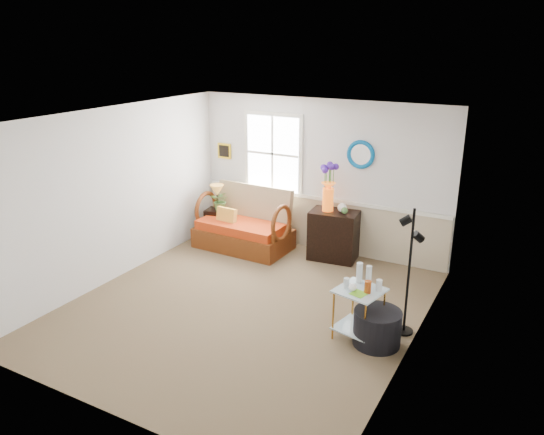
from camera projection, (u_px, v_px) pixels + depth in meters
The scene contains 19 objects.
floor at pixel (245, 307), 7.31m from camera, with size 4.50×5.00×0.01m, color brown.
ceiling at pixel (241, 118), 6.47m from camera, with size 4.50×5.00×0.01m, color white.
walls at pixel (243, 218), 6.89m from camera, with size 4.51×5.01×2.60m.
wainscot at pixel (318, 224), 9.22m from camera, with size 4.46×0.02×0.90m, color tan.
chair_rail at pixel (319, 198), 9.06m from camera, with size 4.46×0.04×0.06m, color white.
window at pixel (273, 154), 9.25m from camera, with size 1.14×0.06×1.44m, color white, non-canonical shape.
picture at pixel (224, 151), 9.74m from camera, with size 0.28×0.03×0.28m, color #BC9719.
mirror at pixel (361, 154), 8.49m from camera, with size 0.47×0.47×0.07m, color #0867A9.
loveseat at pixel (243, 219), 9.21m from camera, with size 1.62×0.92×1.06m, color brown, non-canonical shape.
throw_pillow at pixel (226, 219), 9.22m from camera, with size 0.38×0.10×0.38m, color orange, non-canonical shape.
lamp_stand at pixel (216, 224), 9.71m from camera, with size 0.32×0.32×0.57m, color black, non-canonical shape.
table_lamp at pixel (217, 197), 9.56m from camera, with size 0.25×0.25×0.46m, color gold, non-canonical shape.
potted_plant at pixel (221, 203), 9.52m from camera, with size 0.33×0.37×0.29m, color #4B7B3C.
cabinet at pixel (334, 235), 8.79m from camera, with size 0.77×0.50×0.83m, color black, non-canonical shape.
flower_vase at pixel (328, 187), 8.57m from camera, with size 0.23×0.23×0.80m, color #E6580F, non-canonical shape.
side_table at pixel (358, 314), 6.46m from camera, with size 0.52×0.52×0.66m, color #AE7220, non-canonical shape.
tabletop_items at pixel (363, 279), 6.34m from camera, with size 0.43×0.43×0.26m, color silver, non-canonical shape.
floor_lamp at pixel (409, 273), 6.43m from camera, with size 0.24×0.24×1.64m, color black, non-canonical shape.
ottoman at pixel (377, 328), 6.36m from camera, with size 0.57×0.57×0.44m, color black.
Camera 1 is at (3.45, -5.54, 3.53)m, focal length 35.00 mm.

